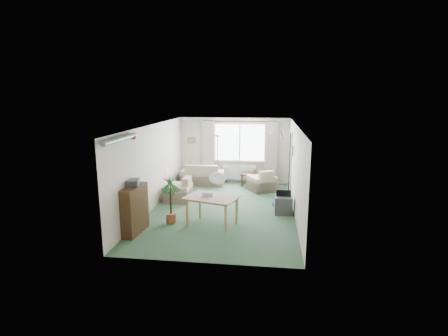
# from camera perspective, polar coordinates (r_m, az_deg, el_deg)

# --- Properties ---
(ground) EXTENTS (6.50, 6.50, 0.00)m
(ground) POSITION_cam_1_polar(r_m,az_deg,el_deg) (10.04, -0.22, -6.79)
(ground) COLOR #315239
(window) EXTENTS (1.80, 0.03, 1.30)m
(window) POSITION_cam_1_polar(r_m,az_deg,el_deg) (12.82, 2.59, 4.19)
(window) COLOR white
(curtain_rod) EXTENTS (2.60, 0.03, 0.03)m
(curtain_rod) POSITION_cam_1_polar(r_m,az_deg,el_deg) (12.66, 2.59, 7.60)
(curtain_rod) COLOR black
(curtain_left) EXTENTS (0.45, 0.08, 2.00)m
(curtain_left) POSITION_cam_1_polar(r_m,az_deg,el_deg) (12.90, -2.57, 3.21)
(curtain_left) COLOR beige
(curtain_right) EXTENTS (0.45, 0.08, 2.00)m
(curtain_right) POSITION_cam_1_polar(r_m,az_deg,el_deg) (12.71, 7.72, 2.98)
(curtain_right) COLOR beige
(radiator) EXTENTS (1.20, 0.10, 0.55)m
(radiator) POSITION_cam_1_polar(r_m,az_deg,el_deg) (12.97, 2.53, -0.65)
(radiator) COLOR white
(doorway) EXTENTS (0.03, 0.95, 2.00)m
(doorway) POSITION_cam_1_polar(r_m,az_deg,el_deg) (11.86, 10.76, 0.92)
(doorway) COLOR black
(pendant_lamp) EXTENTS (0.36, 0.36, 0.36)m
(pendant_lamp) POSITION_cam_1_polar(r_m,az_deg,el_deg) (7.41, -1.06, -1.66)
(pendant_lamp) COLOR white
(tinsel_garland) EXTENTS (1.60, 1.60, 0.12)m
(tinsel_garland) POSITION_cam_1_polar(r_m,az_deg,el_deg) (7.86, -16.60, 4.55)
(tinsel_garland) COLOR #196626
(bauble_cluster_a) EXTENTS (0.20, 0.20, 0.20)m
(bauble_cluster_a) POSITION_cam_1_polar(r_m,az_deg,el_deg) (10.38, 7.61, 6.28)
(bauble_cluster_a) COLOR silver
(bauble_cluster_b) EXTENTS (0.20, 0.20, 0.20)m
(bauble_cluster_b) POSITION_cam_1_polar(r_m,az_deg,el_deg) (9.19, 9.50, 5.50)
(bauble_cluster_b) COLOR silver
(wall_picture_back) EXTENTS (0.28, 0.03, 0.22)m
(wall_picture_back) POSITION_cam_1_polar(r_m,az_deg,el_deg) (13.08, -5.31, 4.53)
(wall_picture_back) COLOR brown
(wall_picture_right) EXTENTS (0.03, 0.24, 0.30)m
(wall_picture_right) POSITION_cam_1_polar(r_m,az_deg,el_deg) (10.78, 11.14, 2.78)
(wall_picture_right) COLOR brown
(sofa) EXTENTS (1.56, 0.86, 0.77)m
(sofa) POSITION_cam_1_polar(r_m,az_deg,el_deg) (12.73, -3.49, -0.99)
(sofa) COLOR beige
(sofa) RESTS_ON ground
(armchair_corner) EXTENTS (1.11, 1.09, 0.74)m
(armchair_corner) POSITION_cam_1_polar(r_m,az_deg,el_deg) (11.96, 6.22, -1.95)
(armchair_corner) COLOR beige
(armchair_corner) RESTS_ON ground
(armchair_left) EXTENTS (0.78, 0.82, 0.73)m
(armchair_left) POSITION_cam_1_polar(r_m,az_deg,el_deg) (10.90, -7.57, -3.37)
(armchair_left) COLOR #B4AD88
(armchair_left) RESTS_ON ground
(coffee_table) EXTENTS (1.12, 0.80, 0.45)m
(coffee_table) POSITION_cam_1_polar(r_m,az_deg,el_deg) (12.52, 5.28, -1.97)
(coffee_table) COLOR black
(coffee_table) RESTS_ON ground
(photo_frame) EXTENTS (0.12, 0.03, 0.16)m
(photo_frame) POSITION_cam_1_polar(r_m,az_deg,el_deg) (12.49, 5.09, -0.55)
(photo_frame) COLOR brown
(photo_frame) RESTS_ON coffee_table
(bookshelf) EXTENTS (0.38, 0.95, 1.14)m
(bookshelf) POSITION_cam_1_polar(r_m,az_deg,el_deg) (8.52, -14.46, -6.61)
(bookshelf) COLOR black
(bookshelf) RESTS_ON ground
(hifi_box) EXTENTS (0.35, 0.40, 0.14)m
(hifi_box) POSITION_cam_1_polar(r_m,az_deg,el_deg) (8.45, -14.68, -2.28)
(hifi_box) COLOR #35363A
(hifi_box) RESTS_ON bookshelf
(houseplant) EXTENTS (0.70, 0.70, 1.29)m
(houseplant) POSITION_cam_1_polar(r_m,az_deg,el_deg) (8.97, -8.73, -4.91)
(houseplant) COLOR #23521C
(houseplant) RESTS_ON ground
(dining_table) EXTENTS (1.33, 1.08, 0.72)m
(dining_table) POSITION_cam_1_polar(r_m,az_deg,el_deg) (8.79, -1.96, -7.08)
(dining_table) COLOR #977A52
(dining_table) RESTS_ON ground
(gift_box) EXTENTS (0.28, 0.23, 0.12)m
(gift_box) POSITION_cam_1_polar(r_m,az_deg,el_deg) (8.71, -2.73, -4.35)
(gift_box) COLOR #B0AEB9
(gift_box) RESTS_ON dining_table
(tv_cube) EXTENTS (0.49, 0.53, 0.48)m
(tv_cube) POSITION_cam_1_polar(r_m,az_deg,el_deg) (9.83, 9.64, -5.92)
(tv_cube) COLOR #323237
(tv_cube) RESTS_ON ground
(pet_bed) EXTENTS (0.52, 0.52, 0.10)m
(pet_bed) POSITION_cam_1_polar(r_m,az_deg,el_deg) (10.53, 9.20, -5.76)
(pet_bed) COLOR navy
(pet_bed) RESTS_ON ground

